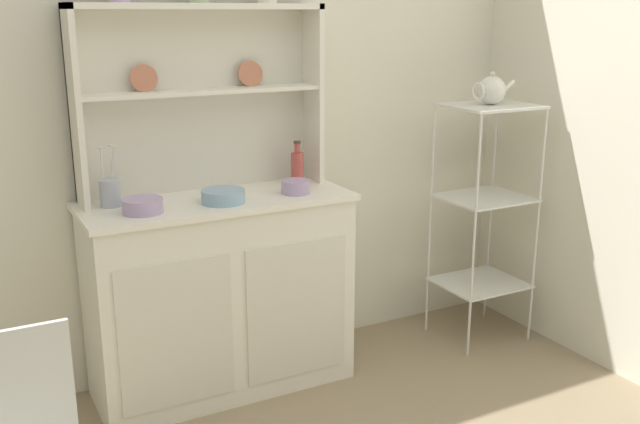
{
  "coord_description": "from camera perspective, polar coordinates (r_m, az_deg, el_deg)",
  "views": [
    {
      "loc": [
        -1.0,
        -1.38,
        1.6
      ],
      "look_at": [
        0.33,
        1.12,
        0.81
      ],
      "focal_mm": 40.63,
      "sensor_mm": 36.0,
      "label": 1
    }
  ],
  "objects": [
    {
      "name": "bowl_cream_small",
      "position": [
        3.06,
        -1.93,
        2.0
      ],
      "size": [
        0.12,
        0.12,
        0.06
      ],
      "primitive_type": "cylinder",
      "color": "#B79ECC",
      "rests_on": "hutch_cabinet"
    },
    {
      "name": "wall_back",
      "position": [
        3.19,
        -9.72,
        9.05
      ],
      "size": [
        3.84,
        0.05,
        2.5
      ],
      "primitive_type": "cube",
      "color": "silver",
      "rests_on": "ground"
    },
    {
      "name": "hutch_shelf_unit",
      "position": [
        3.09,
        -9.52,
        9.82
      ],
      "size": [
        1.04,
        0.18,
        0.78
      ],
      "color": "silver",
      "rests_on": "hutch_cabinet"
    },
    {
      "name": "hutch_cabinet",
      "position": [
        3.14,
        -7.83,
        -6.29
      ],
      "size": [
        1.12,
        0.45,
        0.85
      ],
      "color": "white",
      "rests_on": "ground"
    },
    {
      "name": "utensil_jar",
      "position": [
        2.96,
        -16.21,
        1.52
      ],
      "size": [
        0.08,
        0.08,
        0.25
      ],
      "color": "#B2B7C6",
      "rests_on": "hutch_cabinet"
    },
    {
      "name": "bakers_rack",
      "position": [
        3.6,
        12.86,
        1.23
      ],
      "size": [
        0.41,
        0.36,
        1.18
      ],
      "color": "silver",
      "rests_on": "ground"
    },
    {
      "name": "jam_bottle",
      "position": [
        3.23,
        -1.8,
        3.6
      ],
      "size": [
        0.06,
        0.06,
        0.19
      ],
      "color": "#B74C47",
      "rests_on": "hutch_cabinet"
    },
    {
      "name": "porcelain_teapot",
      "position": [
        3.51,
        13.34,
        9.31
      ],
      "size": [
        0.22,
        0.13,
        0.15
      ],
      "color": "white",
      "rests_on": "bakers_rack"
    },
    {
      "name": "bowl_mixing_large",
      "position": [
        2.85,
        -13.8,
        0.48
      ],
      "size": [
        0.15,
        0.15,
        0.06
      ],
      "primitive_type": "cylinder",
      "color": "#B79ECC",
      "rests_on": "hutch_cabinet"
    },
    {
      "name": "bowl_floral_medium",
      "position": [
        2.94,
        -7.65,
        1.24
      ],
      "size": [
        0.18,
        0.18,
        0.05
      ],
      "primitive_type": "cylinder",
      "color": "#8EB2D1",
      "rests_on": "hutch_cabinet"
    }
  ]
}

